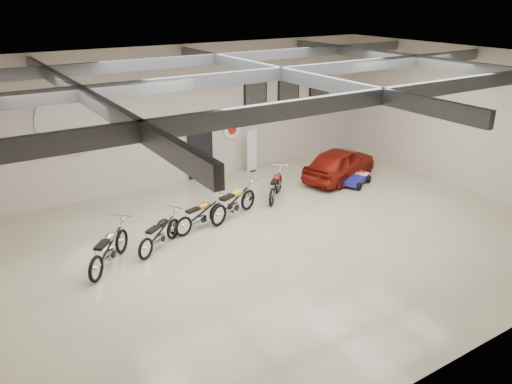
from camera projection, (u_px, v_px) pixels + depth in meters
floor at (278, 240)px, 14.42m from camera, size 16.00×12.00×0.01m
ceiling at (282, 63)px, 12.56m from camera, size 16.00×12.00×0.01m
back_wall at (186, 115)px, 18.19m from camera, size 16.00×0.02×5.00m
right_wall at (467, 120)px, 17.47m from camera, size 0.02×12.00×5.00m
ceiling_beams at (281, 74)px, 12.65m from camera, size 15.80×11.80×0.32m
door at (200, 151)px, 18.94m from camera, size 0.92×0.08×2.10m
logo_plaque at (72, 122)px, 16.04m from camera, size 2.30×0.06×1.16m
poster_left at (255, 91)px, 19.42m from camera, size 1.05×0.08×1.35m
poster_mid at (289, 87)px, 20.22m from camera, size 1.05×0.08×1.35m
poster_right at (319, 83)px, 21.02m from camera, size 1.05×0.08×1.35m
oil_sign at (232, 130)px, 19.39m from camera, size 0.72×0.10×0.72m
banner_stand at (252, 150)px, 19.67m from camera, size 0.49×0.24×1.75m
motorcycle_silver at (109, 247)px, 12.86m from camera, size 1.92×2.00×1.10m
motorcycle_black at (160, 232)px, 13.79m from camera, size 1.91×1.52×0.98m
motorcycle_gold at (201, 214)px, 14.95m from camera, size 1.98×1.05×0.99m
motorcycle_yellow at (234, 201)px, 15.68m from camera, size 2.23×1.41×1.11m
motorcycle_red at (276, 185)px, 17.17m from camera, size 1.80×1.78×1.01m
go_kart at (358, 176)px, 18.57m from camera, size 1.79×1.35×0.59m
vintage_car at (340, 163)px, 18.98m from camera, size 2.56×3.89×1.23m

